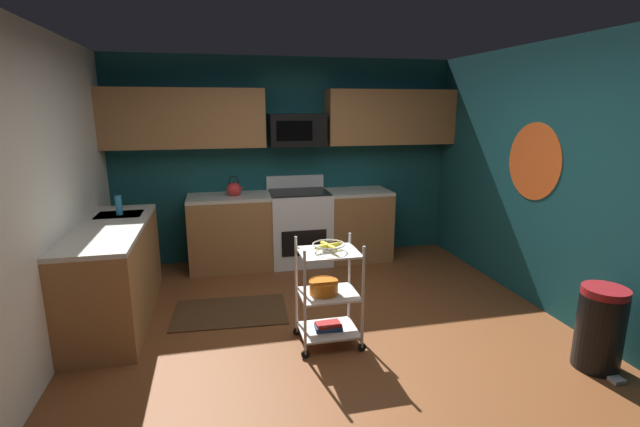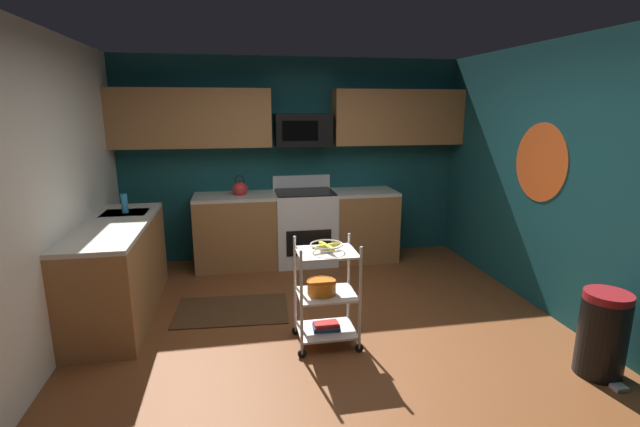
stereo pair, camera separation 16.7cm
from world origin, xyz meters
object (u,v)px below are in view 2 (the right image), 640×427
Objects in this scene: kettle at (240,189)px; rolling_cart at (326,294)px; trash_can at (603,334)px; fruit_bowl at (327,246)px; microwave at (303,130)px; dish_soap_bottle at (124,203)px; book_stack at (326,326)px; mixing_bowl_large at (322,287)px; oven_range at (305,226)px.

rolling_cart is at bearing -72.59° from kettle.
kettle is at bearing 131.51° from trash_can.
fruit_bowl is at bearing 45.00° from rolling_cart.
microwave is 3.50× the size of dish_soap_bottle.
dish_soap_bottle is at bearing -146.78° from kettle.
dish_soap_bottle reaches higher than trash_can.
kettle is at bearing 107.41° from rolling_cart.
fruit_bowl is 0.72m from book_stack.
microwave is 1.06× the size of trash_can.
mixing_bowl_large reaches higher than book_stack.
rolling_cart is 0.30m from book_stack.
book_stack is (-0.14, -2.13, -0.32)m from oven_range.
microwave is 2.56m from rolling_cart.
mixing_bowl_large is 0.95× the size of kettle.
book_stack is (0.00, -0.00, -0.72)m from fruit_bowl.
rolling_cart is 2.29m from kettle.
dish_soap_bottle is at bearing -156.11° from microwave.
trash_can is (1.95, -0.83, -0.12)m from rolling_cart.
fruit_bowl is at bearing 90.00° from book_stack.
oven_range is 2.20m from dish_soap_bottle.
rolling_cart is 4.57× the size of dish_soap_bottle.
dish_soap_bottle is (-1.99, -0.88, -0.68)m from microwave.
fruit_bowl reaches higher than book_stack.
microwave is 0.77× the size of rolling_cart.
oven_range is 2.16m from book_stack.
mixing_bowl_large is at bearing -36.93° from dish_soap_bottle.
fruit_bowl is at bearing -93.62° from microwave.
fruit_bowl is 1.08× the size of mixing_bowl_large.
kettle reaches higher than trash_can.
dish_soap_bottle is (-1.84, 1.36, 0.14)m from fruit_bowl.
book_stack is at bearing 157.01° from trash_can.
microwave is at bearing 86.38° from book_stack.
fruit_bowl is 1.15× the size of book_stack.
kettle is at bearing 107.41° from book_stack.
microwave is at bearing 7.64° from kettle.
microwave is 3.81m from trash_can.
microwave is 2.96× the size of book_stack.
dish_soap_bottle is at bearing 143.68° from fruit_bowl.
kettle is (-0.67, 2.13, 0.54)m from rolling_cart.
mixing_bowl_large is at bearing -94.66° from microwave.
kettle is at bearing 33.22° from dish_soap_bottle.
mixing_bowl_large is (-0.18, -2.24, -1.18)m from microwave.
book_stack is 2.45m from dish_soap_bottle.
rolling_cart is at bearing -93.81° from oven_range.
kettle is 1.32× the size of dish_soap_bottle.
mixing_bowl_large is 0.37m from book_stack.
rolling_cart is 0.08m from mixing_bowl_large.
rolling_cart reaches higher than mixing_bowl_large.
kettle is at bearing -172.36° from microwave.
microwave reaches higher than mixing_bowl_large.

